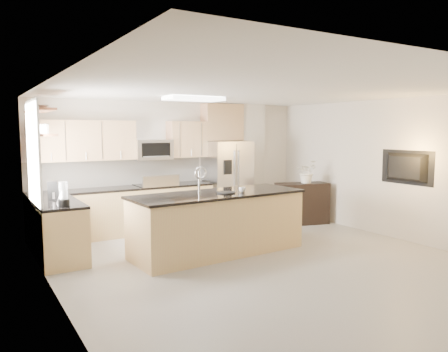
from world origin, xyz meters
TOP-DOWN VIEW (x-y plane):
  - floor at (0.00, 0.00)m, footprint 6.50×6.50m
  - ceiling at (0.00, 0.00)m, footprint 6.00×6.50m
  - wall_back at (0.00, 3.25)m, footprint 6.00×0.02m
  - wall_left at (-3.00, 0.00)m, footprint 0.02×6.50m
  - wall_right at (3.00, 0.00)m, footprint 0.02×6.50m
  - back_counter at (-1.23, 2.93)m, footprint 3.55×0.66m
  - left_counter at (-2.67, 1.85)m, footprint 0.66×1.50m
  - range at (-0.60, 2.92)m, footprint 0.76×0.64m
  - upper_cabinets at (-1.30, 3.09)m, footprint 3.50×0.33m
  - microwave at (-0.60, 3.04)m, footprint 0.76×0.40m
  - refrigerator at (1.06, 2.87)m, footprint 0.92×0.78m
  - partition_column at (1.82, 3.10)m, footprint 0.60×0.30m
  - window at (-2.98, 1.85)m, footprint 0.04×1.15m
  - shelf_lower at (-2.85, 1.95)m, footprint 0.30×1.20m
  - shelf_upper at (-2.85, 1.95)m, footprint 0.30×1.20m
  - ceiling_fixture at (-0.40, 1.60)m, footprint 1.00×0.50m
  - island at (-0.35, 0.87)m, footprint 2.95×1.19m
  - credenza at (2.35, 1.88)m, footprint 1.19×0.73m
  - cup at (0.02, 0.69)m, footprint 0.12×0.12m
  - platter at (-0.26, 0.77)m, footprint 0.42×0.42m
  - blender at (-2.67, 1.28)m, footprint 0.16×0.16m
  - kettle at (-2.62, 1.64)m, footprint 0.19×0.19m
  - coffee_maker at (-2.69, 2.03)m, footprint 0.19×0.22m
  - bowl at (-2.85, 1.99)m, footprint 0.39×0.39m
  - flower_vase at (2.41, 1.82)m, footprint 0.78×0.72m
  - television at (2.91, -0.20)m, footprint 0.14×1.08m

SIDE VIEW (x-z plane):
  - floor at x=0.00m, z-range 0.00..0.00m
  - credenza at x=2.35m, z-range 0.00..0.89m
  - left_counter at x=-2.67m, z-range 0.00..0.92m
  - back_counter at x=-1.23m, z-range -0.25..1.19m
  - range at x=-0.60m, z-range -0.10..1.04m
  - island at x=-0.35m, z-range -0.21..1.22m
  - refrigerator at x=1.06m, z-range 0.00..1.78m
  - platter at x=-0.26m, z-range 1.00..1.02m
  - kettle at x=-2.62m, z-range 0.91..1.14m
  - cup at x=0.02m, z-range 1.00..1.09m
  - coffee_maker at x=-2.69m, z-range 0.91..1.21m
  - blender at x=-2.67m, z-range 0.90..1.26m
  - flower_vase at x=2.41m, z-range 0.89..1.62m
  - wall_back at x=0.00m, z-range 0.00..2.60m
  - wall_left at x=-3.00m, z-range 0.00..2.60m
  - wall_right at x=3.00m, z-range 0.00..2.60m
  - partition_column at x=1.82m, z-range 0.00..2.60m
  - television at x=2.91m, z-range 1.04..1.66m
  - microwave at x=-0.60m, z-range 1.43..1.83m
  - window at x=-2.98m, z-range 0.83..2.47m
  - upper_cabinets at x=-1.30m, z-range 1.45..2.20m
  - shelf_lower at x=-2.85m, z-range 1.93..1.97m
  - shelf_upper at x=-2.85m, z-range 2.30..2.34m
  - bowl at x=-2.85m, z-range 2.34..2.42m
  - ceiling_fixture at x=-0.40m, z-range 2.53..2.59m
  - ceiling at x=0.00m, z-range 2.59..2.61m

